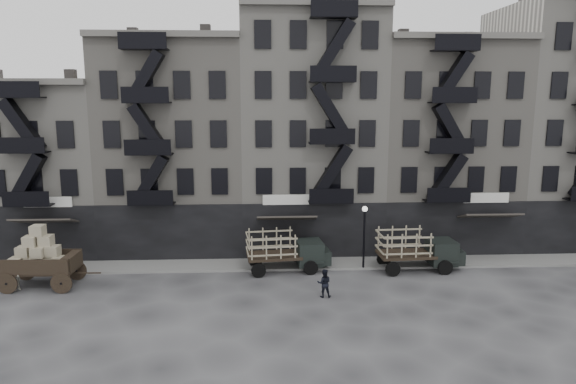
{
  "coord_description": "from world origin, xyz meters",
  "views": [
    {
      "loc": [
        -3.56,
        -29.49,
        11.26
      ],
      "look_at": [
        -1.91,
        4.0,
        5.0
      ],
      "focal_mm": 32.0,
      "sensor_mm": 36.0,
      "label": 1
    }
  ],
  "objects_px": {
    "stake_truck_east": "(418,247)",
    "horse": "(9,280)",
    "stake_truck_west": "(286,248)",
    "pedestrian_mid": "(324,283)",
    "wagon": "(38,253)"
  },
  "relations": [
    {
      "from": "horse",
      "to": "stake_truck_west",
      "type": "distance_m",
      "value": 16.62
    },
    {
      "from": "stake_truck_east",
      "to": "stake_truck_west",
      "type": "bearing_deg",
      "value": 175.5
    },
    {
      "from": "stake_truck_west",
      "to": "stake_truck_east",
      "type": "bearing_deg",
      "value": -7.91
    },
    {
      "from": "stake_truck_east",
      "to": "horse",
      "type": "bearing_deg",
      "value": -176.93
    },
    {
      "from": "wagon",
      "to": "pedestrian_mid",
      "type": "bearing_deg",
      "value": -6.21
    },
    {
      "from": "stake_truck_east",
      "to": "wagon",
      "type": "bearing_deg",
      "value": -178.11
    },
    {
      "from": "wagon",
      "to": "pedestrian_mid",
      "type": "xyz_separation_m",
      "value": [
        16.8,
        -2.43,
        -1.3
      ]
    },
    {
      "from": "stake_truck_west",
      "to": "pedestrian_mid",
      "type": "height_order",
      "value": "stake_truck_west"
    },
    {
      "from": "wagon",
      "to": "stake_truck_east",
      "type": "bearing_deg",
      "value": 6.57
    },
    {
      "from": "horse",
      "to": "stake_truck_west",
      "type": "bearing_deg",
      "value": -74.92
    },
    {
      "from": "stake_truck_west",
      "to": "stake_truck_east",
      "type": "distance_m",
      "value": 8.64
    },
    {
      "from": "stake_truck_west",
      "to": "pedestrian_mid",
      "type": "distance_m",
      "value": 5.04
    },
    {
      "from": "stake_truck_west",
      "to": "horse",
      "type": "bearing_deg",
      "value": -176.4
    },
    {
      "from": "horse",
      "to": "pedestrian_mid",
      "type": "relative_size",
      "value": 1.02
    },
    {
      "from": "wagon",
      "to": "stake_truck_east",
      "type": "xyz_separation_m",
      "value": [
        23.44,
        1.87,
        -0.54
      ]
    }
  ]
}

